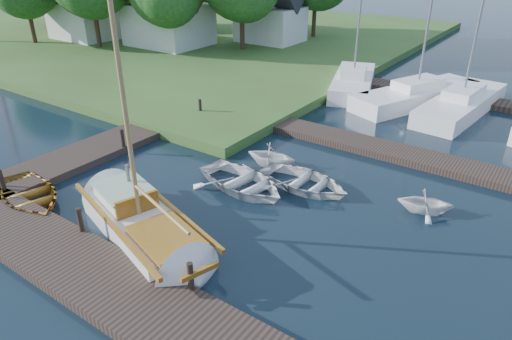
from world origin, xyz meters
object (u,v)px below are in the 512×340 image
Objects in this scene: mooring_post_5 at (200,107)px; sailboat at (145,228)px; mooring_post_2 at (191,276)px; mooring_post_0 at (2,180)px; mooring_post_1 at (80,220)px; house_b at (86,11)px; marina_boat_1 at (417,94)px; marina_boat_2 at (462,102)px; tender_b at (272,154)px; tender_c at (304,179)px; tender_d at (426,200)px; marina_boat_0 at (353,81)px; tender_a at (242,179)px; mooring_post_4 at (123,138)px; dinghy at (28,192)px; house_a at (168,14)px; house_c at (271,16)px.

mooring_post_5 is 10.41m from sailboat.
mooring_post_2 is at bearing -4.45° from sailboat.
mooring_post_1 is at bearing 0.00° from mooring_post_0.
house_b is (-25.00, 19.00, 2.07)m from mooring_post_1.
marina_boat_1 is 0.85× the size of marina_boat_2.
tender_b is 0.59× the size of tender_c.
mooring_post_2 is 19.02m from marina_boat_1.
tender_c is at bearing 81.46° from tender_d.
marina_boat_0 is (-3.77, 12.58, 0.20)m from tender_c.
mooring_post_5 is at bearing 63.26° from tender_a.
tender_a is at bearing 3.64° from mooring_post_4.
marina_boat_1 is (2.24, 11.41, 0.01)m from tender_b.
sailboat is at bearing 37.73° from mooring_post_1.
marina_boat_2 is (6.46, -0.52, 0.01)m from marina_boat_0.
marina_boat_0 is at bearing 4.70° from dinghy.
marina_boat_2 reaches higher than mooring_post_5.
tender_b is 11.62m from marina_boat_1.
mooring_post_1 is 0.22× the size of dinghy.
mooring_post_5 is at bearing 87.14° from mooring_post_0.
mooring_post_1 is 3.48m from dinghy.
mooring_post_0 is at bearing -59.24° from house_a.
tender_c is (3.94, 6.77, -0.33)m from mooring_post_1.
tender_b is (1.94, 7.61, -0.15)m from mooring_post_1.
house_c is at bearing 112.38° from mooring_post_5.
mooring_post_1 is at bearing 169.08° from tender_a.
marina_boat_0 is 25.27m from house_b.
tender_d is 0.18× the size of marina_boat_0.
mooring_post_0 is 1.00× the size of mooring_post_4.
mooring_post_1 is 4.50m from mooring_post_2.
marina_boat_0 is 17.42m from house_a.
tender_c is at bearing -158.52° from marina_boat_1.
mooring_post_2 reaches higher than dinghy.
mooring_post_0 is 6.15m from sailboat.
marina_boat_0 is (0.17, 19.35, -0.13)m from mooring_post_1.
marina_boat_1 is at bearing 59.73° from mooring_post_4.
mooring_post_5 is at bearing -40.24° from house_a.
dinghy is 9.08m from tender_b.
dinghy is (1.04, 0.30, -0.32)m from mooring_post_0.
mooring_post_2 is 13.12m from mooring_post_5.
marina_boat_2 reaches higher than tender_b.
mooring_post_1 is at bearing 156.16° from tender_b.
mooring_post_2 is at bearing 179.65° from marina_boat_2.
tender_d is (12.14, 2.64, -0.22)m from mooring_post_4.
house_a reaches higher than mooring_post_4.
mooring_post_2 is 5.91m from tender_a.
mooring_post_4 is at bearing -50.91° from house_a.
mooring_post_1 is at bearing -51.01° from house_a.
mooring_post_5 is 0.07× the size of marina_boat_2.
tender_c is at bearing -22.91° from house_b.
marina_boat_2 is at bearing 59.41° from mooring_post_0.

